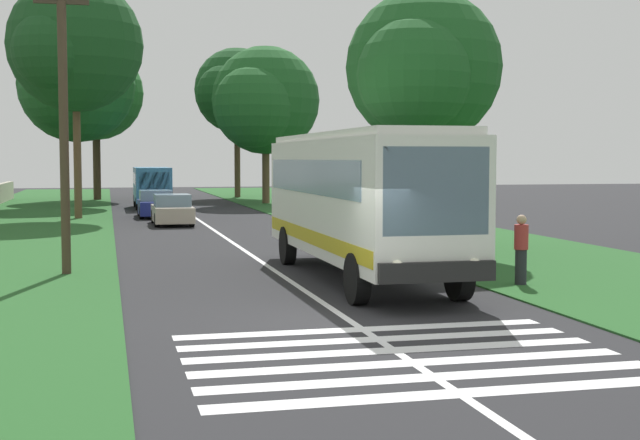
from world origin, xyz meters
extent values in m
plane|color=#262628|center=(0.00, 0.00, 0.00)|extent=(160.00, 160.00, 0.00)
cube|color=#235623|center=(15.00, -8.20, 0.02)|extent=(120.00, 8.00, 0.04)
cube|color=silver|center=(15.00, 0.00, 0.00)|extent=(110.00, 0.16, 0.01)
cube|color=silver|center=(5.33, -1.80, 2.10)|extent=(11.00, 2.50, 2.90)
cube|color=slate|center=(5.63, -1.80, 2.62)|extent=(9.68, 2.54, 0.85)
cube|color=slate|center=(-0.13, -1.80, 2.45)|extent=(0.08, 2.20, 1.74)
cube|color=#B29E19|center=(5.33, -1.80, 1.10)|extent=(10.78, 2.53, 0.36)
cube|color=silver|center=(5.33, -1.80, 3.64)|extent=(10.56, 2.30, 0.18)
cube|color=black|center=(-0.25, -1.80, 0.87)|extent=(0.16, 2.40, 0.40)
sphere|color=#F2EDCC|center=(-0.19, -1.00, 1.00)|extent=(0.24, 0.24, 0.24)
sphere|color=#F2EDCC|center=(-0.19, -2.60, 1.00)|extent=(0.24, 0.24, 0.24)
cylinder|color=black|center=(1.43, -0.65, 0.55)|extent=(1.10, 0.32, 1.10)
cylinder|color=black|center=(8.83, -0.65, 0.55)|extent=(1.10, 0.32, 1.10)
cylinder|color=black|center=(1.43, -2.95, 0.55)|extent=(1.10, 0.32, 1.10)
cylinder|color=black|center=(8.83, -2.95, 0.55)|extent=(1.10, 0.32, 1.10)
cube|color=silver|center=(-5.72, 0.00, 0.00)|extent=(0.45, 6.80, 0.01)
cube|color=silver|center=(-4.82, 0.00, 0.00)|extent=(0.45, 6.80, 0.01)
cube|color=silver|center=(-3.92, 0.00, 0.00)|extent=(0.45, 6.80, 0.01)
cube|color=silver|center=(-3.02, 0.00, 0.00)|extent=(0.45, 6.80, 0.01)
cube|color=silver|center=(-2.12, 0.00, 0.00)|extent=(0.45, 6.80, 0.01)
cube|color=silver|center=(-1.22, 0.00, 0.00)|extent=(0.45, 6.80, 0.01)
cube|color=#B7A893|center=(25.23, 1.52, 0.53)|extent=(4.30, 1.75, 0.70)
cube|color=slate|center=(25.13, 1.52, 1.15)|extent=(2.00, 1.61, 0.55)
cylinder|color=black|center=(23.88, 2.30, 0.32)|extent=(0.64, 0.22, 0.64)
cylinder|color=black|center=(26.58, 2.30, 0.32)|extent=(0.64, 0.22, 0.64)
cylinder|color=black|center=(23.88, 0.74, 0.32)|extent=(0.64, 0.22, 0.64)
cylinder|color=black|center=(26.58, 0.74, 0.32)|extent=(0.64, 0.22, 0.64)
cube|color=navy|center=(30.81, 1.99, 0.53)|extent=(4.30, 1.75, 0.70)
cube|color=slate|center=(30.71, 1.99, 1.15)|extent=(2.00, 1.61, 0.55)
cylinder|color=black|center=(29.46, 2.77, 0.32)|extent=(0.64, 0.22, 0.64)
cylinder|color=black|center=(32.16, 2.77, 0.32)|extent=(0.64, 0.22, 0.64)
cylinder|color=black|center=(29.46, 1.21, 0.32)|extent=(0.64, 0.22, 0.64)
cylinder|color=black|center=(32.16, 1.21, 0.32)|extent=(0.64, 0.22, 0.64)
cube|color=teal|center=(39.37, 1.75, 1.48)|extent=(6.00, 2.10, 2.10)
cube|color=slate|center=(39.57, 1.75, 1.86)|extent=(5.04, 2.13, 0.70)
cube|color=slate|center=(36.40, 1.75, 1.69)|extent=(0.06, 1.76, 1.18)
cylinder|color=black|center=(37.47, 2.70, 0.38)|extent=(0.76, 0.24, 0.76)
cylinder|color=black|center=(41.27, 2.70, 0.38)|extent=(0.76, 0.24, 0.76)
cylinder|color=black|center=(37.47, 0.80, 0.38)|extent=(0.76, 0.24, 0.76)
cylinder|color=black|center=(41.27, 0.80, 0.38)|extent=(0.76, 0.24, 0.76)
cylinder|color=brown|center=(30.40, 5.89, 3.50)|extent=(0.38, 0.38, 6.91)
sphere|color=#19471E|center=(30.40, 5.89, 8.82)|extent=(6.79, 6.79, 6.79)
sphere|color=#19471E|center=(32.43, 5.89, 8.31)|extent=(4.11, 4.11, 4.11)
sphere|color=#19471E|center=(28.70, 6.91, 8.31)|extent=(3.89, 3.89, 3.89)
cylinder|color=brown|center=(42.57, 6.24, 2.91)|extent=(0.44, 0.44, 5.73)
sphere|color=#1E5623|center=(42.57, 6.24, 7.80)|extent=(7.39, 7.39, 7.39)
sphere|color=#1E5623|center=(44.79, 6.24, 7.25)|extent=(4.29, 4.29, 4.29)
sphere|color=#1E5623|center=(40.73, 7.34, 7.25)|extent=(4.62, 4.62, 4.62)
cylinder|color=#3D2D1E|center=(51.26, 5.15, 3.02)|extent=(0.55, 0.55, 5.95)
sphere|color=#286B2D|center=(51.26, 5.15, 7.90)|extent=(6.94, 6.94, 6.94)
sphere|color=#286B2D|center=(53.34, 5.15, 7.38)|extent=(5.00, 5.00, 5.00)
sphere|color=#286B2D|center=(49.52, 6.19, 7.38)|extent=(4.60, 4.60, 4.60)
cylinder|color=#4C3826|center=(53.09, -5.56, 3.30)|extent=(0.46, 0.46, 6.52)
sphere|color=#19471E|center=(53.09, -5.56, 8.39)|extent=(6.65, 6.65, 6.65)
sphere|color=#19471E|center=(55.08, -5.56, 7.89)|extent=(4.25, 4.25, 4.25)
sphere|color=#19471E|center=(51.43, -4.57, 7.89)|extent=(4.77, 4.77, 4.77)
cylinder|color=brown|center=(43.22, -6.09, 2.52)|extent=(0.50, 0.50, 4.96)
sphere|color=#1E5623|center=(43.22, -6.09, 7.02)|extent=(7.32, 7.32, 7.32)
sphere|color=#1E5623|center=(45.42, -6.09, 6.47)|extent=(4.87, 4.87, 4.87)
sphere|color=#1E5623|center=(41.39, -4.99, 6.47)|extent=(5.38, 5.38, 5.38)
cylinder|color=#3D2D1E|center=(11.18, -5.67, 2.34)|extent=(0.41, 0.41, 4.60)
sphere|color=#1E5623|center=(11.18, -5.67, 6.04)|extent=(5.10, 5.10, 5.10)
sphere|color=#1E5623|center=(12.71, -5.67, 5.66)|extent=(3.40, 3.40, 3.40)
sphere|color=#1E5623|center=(9.91, -4.91, 5.66)|extent=(3.64, 3.64, 3.64)
cylinder|color=#473828|center=(7.81, 5.53, 3.89)|extent=(0.24, 0.24, 7.70)
cube|color=#3D3326|center=(7.81, 5.53, 7.14)|extent=(0.12, 1.40, 0.12)
cylinder|color=#26262D|center=(3.16, -5.26, 0.46)|extent=(0.28, 0.28, 0.85)
cylinder|color=#B23333|center=(3.16, -5.26, 1.19)|extent=(0.34, 0.34, 0.60)
sphere|color=tan|center=(3.16, -5.26, 1.61)|extent=(0.24, 0.24, 0.24)
camera|label=1|loc=(-16.45, 4.45, 3.09)|focal=49.86mm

